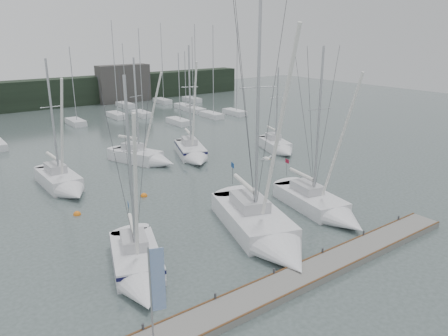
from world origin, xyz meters
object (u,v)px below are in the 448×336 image
Objects in this scene: sailboat_near_left at (139,270)px; sailboat_mid_c at (147,158)px; sailboat_mid_d at (193,154)px; dock_banner at (155,285)px; sailboat_near_center at (267,234)px; sailboat_mid_e at (279,148)px; sailboat_mid_b at (64,184)px; buoy_c at (77,215)px; buoy_a at (144,196)px; sailboat_near_right at (326,209)px.

sailboat_near_left is 1.05× the size of sailboat_mid_c.
dock_banner is (-17.03, -23.73, 2.43)m from sailboat_mid_d.
sailboat_near_center is 1.66× the size of sailboat_mid_e.
sailboat_mid_d is (14.23, 1.61, 0.02)m from sailboat_mid_b.
sailboat_mid_e is at bearing 9.10° from buoy_c.
buoy_c is (-0.90, -5.78, -0.58)m from sailboat_mid_b.
sailboat_near_left reaches higher than sailboat_mid_c.
sailboat_mid_e is at bearing 49.83° from sailboat_near_left.
sailboat_near_left is 21.20× the size of buoy_c.
sailboat_mid_c reaches higher than buoy_a.
sailboat_mid_d reaches higher than sailboat_mid_c.
sailboat_mid_c is at bearing 81.83° from dock_banner.
dock_banner is (-1.74, -5.45, 2.49)m from sailboat_near_left.
sailboat_near_right is 18.71m from buoy_c.
sailboat_mid_c is (9.48, 3.09, -0.00)m from sailboat_mid_b.
sailboat_mid_c is at bearing 102.84° from sailboat_near_center.
sailboat_near_right reaches higher than sailboat_near_left.
sailboat_mid_e is at bearing -5.52° from sailboat_mid_b.
sailboat_near_right reaches higher than buoy_a.
sailboat_mid_c is 28.14m from dock_banner.
buoy_a is 0.13× the size of dock_banner.
sailboat_near_center is at bearing -118.01° from sailboat_mid_c.
sailboat_mid_e reaches higher than dock_banner.
sailboat_mid_b is 22.42m from dock_banner.
sailboat_mid_c is at bearing 40.52° from buoy_c.
sailboat_near_left is 8.68m from sailboat_near_center.
buoy_c is at bearing -152.04° from sailboat_mid_e.
buoy_a is at bearing 4.73° from buoy_c.
sailboat_near_left is at bearing -130.16° from sailboat_mid_e.
sailboat_near_center is 6.52m from sailboat_near_right.
sailboat_near_center is at bearing -54.53° from buoy_c.
sailboat_near_right reaches higher than sailboat_mid_c.
sailboat_near_left reaches higher than buoy_c.
sailboat_near_center is at bearing -163.57° from sailboat_near_right.
buoy_c is (-24.50, -3.92, -0.53)m from sailboat_mid_e.
buoy_c is at bearing 101.16° from dock_banner.
dock_banner is at bearing -138.73° from sailboat_mid_c.
dock_banner is (-7.70, -16.82, 3.03)m from buoy_a.
sailboat_mid_e is (9.38, -3.46, -0.07)m from sailboat_mid_d.
sailboat_mid_e reaches higher than buoy_a.
dock_banner is (-16.86, -5.11, 2.51)m from sailboat_near_right.
sailboat_near_right is at bearing -103.37° from sailboat_mid_e.
sailboat_mid_d is at bearing 5.43° from sailboat_mid_b.
sailboat_mid_c is 13.66m from buoy_c.
sailboat_mid_c is 20.23× the size of buoy_c.
sailboat_near_center is 29.65× the size of buoy_c.
sailboat_near_center is at bearing 41.08° from dock_banner.
sailboat_near_left is at bearing -168.48° from sailboat_near_center.
sailboat_mid_c is (1.91, 20.74, -0.04)m from sailboat_near_center.
sailboat_mid_d is at bearing 68.93° from sailboat_near_left.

